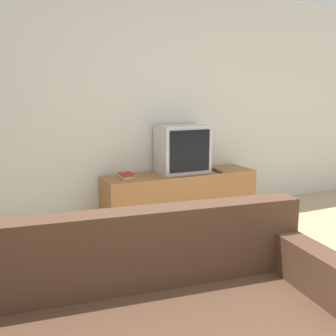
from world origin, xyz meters
TOP-DOWN VIEW (x-y plane):
  - wall_back at (0.00, 3.03)m, footprint 9.00×0.06m
  - tv_stand at (0.57, 2.75)m, footprint 1.79×0.46m
  - television at (0.61, 2.79)m, footprint 0.57×0.38m
  - book_stack at (-0.07, 2.78)m, footprint 0.14×0.20m
  - remote_on_stand at (0.99, 2.65)m, footprint 0.07×0.20m

SIDE VIEW (x-z plane):
  - tv_stand at x=0.57m, z-range 0.00..0.53m
  - remote_on_stand at x=0.99m, z-range 0.53..0.56m
  - book_stack at x=-0.07m, z-range 0.53..0.59m
  - television at x=0.61m, z-range 0.53..1.07m
  - wall_back at x=0.00m, z-range 0.00..2.60m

